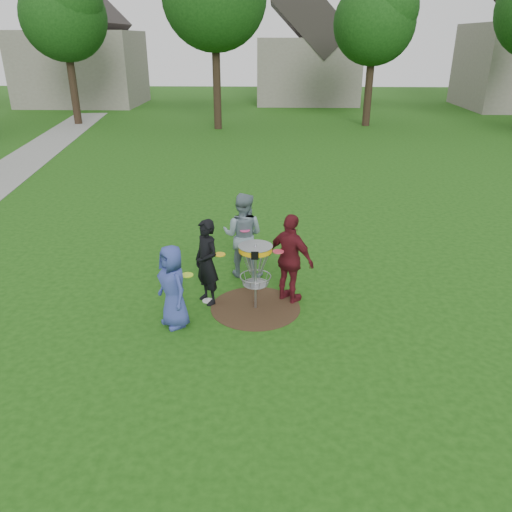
{
  "coord_description": "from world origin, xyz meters",
  "views": [
    {
      "loc": [
        0.31,
        -8.74,
        4.96
      ],
      "look_at": [
        0.0,
        0.3,
        1.0
      ],
      "focal_mm": 35.0,
      "sensor_mm": 36.0,
      "label": 1
    }
  ],
  "objects_px": {
    "disc_golf_basket": "(255,261)",
    "player_blue": "(173,286)",
    "player_grey": "(243,235)",
    "player_maroon": "(291,259)",
    "player_black": "(207,262)"
  },
  "relations": [
    {
      "from": "player_grey",
      "to": "player_maroon",
      "type": "relative_size",
      "value": 1.04
    },
    {
      "from": "player_grey",
      "to": "disc_golf_basket",
      "type": "bearing_deg",
      "value": 115.53
    },
    {
      "from": "player_grey",
      "to": "disc_golf_basket",
      "type": "xyz_separation_m",
      "value": [
        0.33,
        -1.53,
        0.06
      ]
    },
    {
      "from": "player_black",
      "to": "player_grey",
      "type": "xyz_separation_m",
      "value": [
        0.64,
        1.31,
        0.08
      ]
    },
    {
      "from": "player_blue",
      "to": "player_grey",
      "type": "xyz_separation_m",
      "value": [
        1.15,
        2.21,
        0.17
      ]
    },
    {
      "from": "player_black",
      "to": "disc_golf_basket",
      "type": "height_order",
      "value": "player_black"
    },
    {
      "from": "player_blue",
      "to": "player_black",
      "type": "xyz_separation_m",
      "value": [
        0.51,
        0.9,
        0.09
      ]
    },
    {
      "from": "player_black",
      "to": "player_grey",
      "type": "bearing_deg",
      "value": 113.83
    },
    {
      "from": "player_blue",
      "to": "disc_golf_basket",
      "type": "height_order",
      "value": "player_blue"
    },
    {
      "from": "player_grey",
      "to": "player_maroon",
      "type": "distance_m",
      "value": 1.56
    },
    {
      "from": "player_grey",
      "to": "player_maroon",
      "type": "bearing_deg",
      "value": 144.0
    },
    {
      "from": "player_maroon",
      "to": "disc_golf_basket",
      "type": "bearing_deg",
      "value": 65.95
    },
    {
      "from": "player_blue",
      "to": "player_maroon",
      "type": "xyz_separation_m",
      "value": [
        2.17,
        1.03,
        0.13
      ]
    },
    {
      "from": "disc_golf_basket",
      "to": "player_blue",
      "type": "bearing_deg",
      "value": -155.4
    },
    {
      "from": "player_blue",
      "to": "disc_golf_basket",
      "type": "xyz_separation_m",
      "value": [
        1.49,
        0.68,
        0.22
      ]
    }
  ]
}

